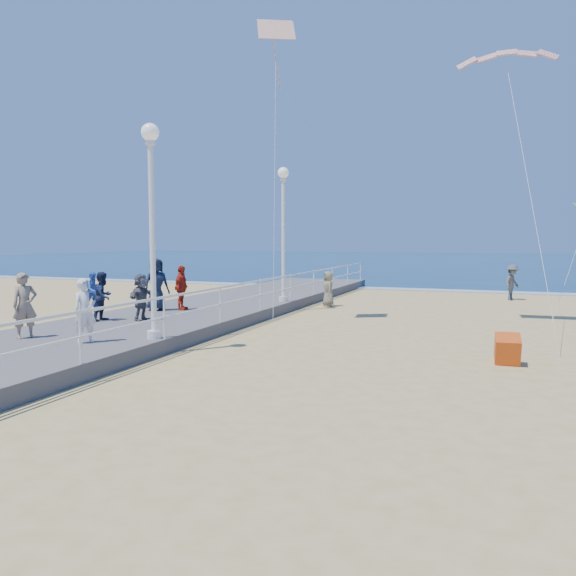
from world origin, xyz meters
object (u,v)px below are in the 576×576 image
(box_kite, at_px, (507,352))
(beach_walker_c, at_px, (328,289))
(lamp_post_far, at_px, (283,220))
(toddler_held, at_px, (94,290))
(spectator_7, at_px, (103,296))
(spectator_6, at_px, (25,306))
(beach_walker_a, at_px, (512,282))
(spectator_4, at_px, (156,284))
(spectator_3, at_px, (181,288))
(spectator_5, at_px, (141,297))
(lamp_post_mid, at_px, (152,208))
(woman_holding_toddler, at_px, (85,311))

(box_kite, bearing_deg, beach_walker_c, 123.70)
(lamp_post_far, distance_m, toddler_held, 10.21)
(spectator_7, distance_m, beach_walker_c, 10.16)
(spectator_6, xyz_separation_m, beach_walker_a, (11.74, 17.87, -0.38))
(beach_walker_c, bearing_deg, lamp_post_far, -58.79)
(toddler_held, bearing_deg, spectator_4, 42.30)
(spectator_3, bearing_deg, spectator_5, 176.64)
(spectator_4, bearing_deg, spectator_3, -26.09)
(spectator_4, height_order, beach_walker_a, spectator_4)
(toddler_held, height_order, spectator_6, toddler_held)
(lamp_post_mid, distance_m, beach_walker_c, 11.65)
(lamp_post_mid, relative_size, woman_holding_toddler, 3.41)
(toddler_held, bearing_deg, beach_walker_a, -6.40)
(spectator_4, bearing_deg, beach_walker_a, -11.44)
(spectator_4, xyz_separation_m, spectator_7, (-0.15, -2.64, -0.17))
(box_kite, bearing_deg, toddler_held, -166.77)
(spectator_3, height_order, spectator_7, spectator_3)
(lamp_post_far, relative_size, box_kite, 8.87)
(toddler_held, distance_m, spectator_4, 6.08)
(toddler_held, relative_size, spectator_5, 0.59)
(spectator_3, bearing_deg, beach_walker_a, -51.02)
(lamp_post_far, xyz_separation_m, box_kite, (8.33, -7.15, -3.36))
(lamp_post_far, height_order, woman_holding_toddler, lamp_post_far)
(spectator_4, relative_size, spectator_6, 1.11)
(spectator_5, xyz_separation_m, box_kite, (10.52, -0.71, -0.82))
(beach_walker_a, bearing_deg, toddler_held, 177.33)
(toddler_held, distance_m, box_kite, 9.87)
(lamp_post_mid, height_order, spectator_5, lamp_post_mid)
(woman_holding_toddler, distance_m, box_kite, 10.00)
(lamp_post_far, height_order, spectator_4, lamp_post_far)
(beach_walker_a, distance_m, box_kite, 14.92)
(beach_walker_a, bearing_deg, spectator_6, 172.77)
(beach_walker_a, bearing_deg, box_kite, -155.29)
(beach_walker_c, bearing_deg, spectator_7, -56.14)
(toddler_held, bearing_deg, box_kite, -50.94)
(spectator_3, xyz_separation_m, spectator_7, (-0.88, -3.07, -0.04))
(toddler_held, xyz_separation_m, spectator_6, (-2.02, -0.16, -0.45))
(spectator_5, xyz_separation_m, spectator_6, (-0.87, -3.68, 0.11))
(toddler_held, bearing_deg, spectator_6, 116.81)
(spectator_4, bearing_deg, spectator_7, -150.23)
(lamp_post_mid, xyz_separation_m, spectator_6, (-3.06, -1.12, -2.43))
(spectator_5, bearing_deg, lamp_post_far, -17.33)
(toddler_held, distance_m, spectator_7, 3.82)
(spectator_3, relative_size, box_kite, 2.62)
(woman_holding_toddler, distance_m, spectator_3, 6.40)
(spectator_3, distance_m, spectator_7, 3.20)
(toddler_held, xyz_separation_m, spectator_3, (-1.34, 6.14, -0.49))
(lamp_post_far, bearing_deg, spectator_7, -115.29)
(spectator_7, bearing_deg, spectator_3, -20.93)
(lamp_post_far, relative_size, beach_walker_a, 3.15)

